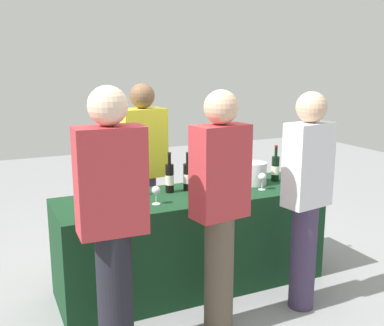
{
  "coord_description": "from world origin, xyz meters",
  "views": [
    {
      "loc": [
        -1.46,
        -3.18,
        1.8
      ],
      "look_at": [
        0.0,
        0.0,
        1.04
      ],
      "focal_mm": 42.76,
      "sensor_mm": 36.0,
      "label": 1
    }
  ],
  "objects": [
    {
      "name": "wine_glass_0",
      "position": [
        -0.53,
        -0.09,
        0.88
      ],
      "size": [
        0.06,
        0.06,
        0.13
      ],
      "color": "silver",
      "rests_on": "tasting_table"
    },
    {
      "name": "server_pouring",
      "position": [
        -0.19,
        0.62,
        0.89
      ],
      "size": [
        0.4,
        0.24,
        1.64
      ],
      "rotation": [
        0.0,
        0.0,
        3.2
      ],
      "color": "#3F3351",
      "rests_on": "ground_plane"
    },
    {
      "name": "guest_0",
      "position": [
        -0.83,
        -0.7,
        0.92
      ],
      "size": [
        0.4,
        0.23,
        1.69
      ],
      "rotation": [
        0.0,
        0.0,
        -0.04
      ],
      "color": "black",
      "rests_on": "ground_plane"
    },
    {
      "name": "wine_glass_1",
      "position": [
        -0.36,
        -0.14,
        0.89
      ],
      "size": [
        0.06,
        0.06,
        0.14
      ],
      "color": "silver",
      "rests_on": "tasting_table"
    },
    {
      "name": "wine_bottle_4",
      "position": [
        0.44,
        0.13,
        0.9
      ],
      "size": [
        0.08,
        0.08,
        0.31
      ],
      "color": "black",
      "rests_on": "tasting_table"
    },
    {
      "name": "ground_plane",
      "position": [
        0.0,
        0.0,
        0.0
      ],
      "size": [
        12.0,
        12.0,
        0.0
      ],
      "primitive_type": "plane",
      "color": "gray"
    },
    {
      "name": "guest_2",
      "position": [
        0.6,
        -0.66,
        0.9
      ],
      "size": [
        0.37,
        0.24,
        1.62
      ],
      "rotation": [
        0.0,
        0.0,
        0.16
      ],
      "color": "#3F3351",
      "rests_on": "ground_plane"
    },
    {
      "name": "wine_bottle_2",
      "position": [
        0.01,
        0.11,
        0.9
      ],
      "size": [
        0.07,
        0.07,
        0.32
      ],
      "color": "black",
      "rests_on": "tasting_table"
    },
    {
      "name": "wine_bottle_0",
      "position": [
        -0.54,
        0.13,
        0.91
      ],
      "size": [
        0.07,
        0.07,
        0.32
      ],
      "color": "black",
      "rests_on": "tasting_table"
    },
    {
      "name": "wine_bottle_1",
      "position": [
        -0.15,
        0.11,
        0.91
      ],
      "size": [
        0.07,
        0.07,
        0.33
      ],
      "color": "black",
      "rests_on": "tasting_table"
    },
    {
      "name": "wine_bottle_5",
      "position": [
        0.83,
        0.06,
        0.9
      ],
      "size": [
        0.07,
        0.07,
        0.32
      ],
      "color": "black",
      "rests_on": "tasting_table"
    },
    {
      "name": "wine_bottle_3",
      "position": [
        0.23,
        0.15,
        0.91
      ],
      "size": [
        0.07,
        0.07,
        0.34
      ],
      "color": "black",
      "rests_on": "tasting_table"
    },
    {
      "name": "wine_glass_3",
      "position": [
        0.57,
        -0.14,
        0.89
      ],
      "size": [
        0.06,
        0.06,
        0.14
      ],
      "color": "silver",
      "rests_on": "tasting_table"
    },
    {
      "name": "guest_1",
      "position": [
        -0.1,
        -0.66,
        0.91
      ],
      "size": [
        0.39,
        0.25,
        1.64
      ],
      "rotation": [
        0.0,
        0.0,
        0.15
      ],
      "color": "brown",
      "rests_on": "ground_plane"
    },
    {
      "name": "ice_bucket",
      "position": [
        0.6,
        0.05,
        0.88
      ],
      "size": [
        0.23,
        0.23,
        0.19
      ],
      "primitive_type": "cylinder",
      "color": "silver",
      "rests_on": "tasting_table"
    },
    {
      "name": "tasting_table",
      "position": [
        0.0,
        0.0,
        0.39
      ],
      "size": [
        2.15,
        0.68,
        0.79
      ],
      "primitive_type": "cube",
      "color": "#14381E",
      "rests_on": "ground_plane"
    },
    {
      "name": "wine_glass_2",
      "position": [
        0.17,
        -0.05,
        0.89
      ],
      "size": [
        0.07,
        0.07,
        0.15
      ],
      "color": "silver",
      "rests_on": "tasting_table"
    }
  ]
}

